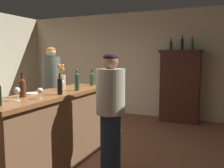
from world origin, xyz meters
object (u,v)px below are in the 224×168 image
(wine_bottle_pinot, at_px, (92,78))
(patron_tall, at_px, (52,88))
(display_cabinet, at_px, (180,85))
(bar_counter, at_px, (54,130))
(wine_glass_front, at_px, (40,91))
(display_bottle_center, at_px, (192,44))
(display_bottle_left, at_px, (171,45))
(wine_bottle_syrah, at_px, (60,85))
(wine_bottle_merlot, at_px, (77,81))
(cheese_plate, at_px, (31,93))
(wine_glass_rear, at_px, (17,91))
(wine_bottle_rose, at_px, (23,87))
(bartender, at_px, (110,109))
(flower_arrangement, at_px, (61,79))
(display_bottle_midleft, at_px, (182,43))
(wine_glass_mid, at_px, (62,83))

(wine_bottle_pinot, bearing_deg, patron_tall, 173.58)
(display_cabinet, relative_size, wine_bottle_pinot, 6.21)
(bar_counter, bearing_deg, wine_glass_front, -68.60)
(wine_bottle_pinot, xyz_separation_m, display_bottle_center, (1.37, 2.27, 0.66))
(bar_counter, xyz_separation_m, wine_glass_front, (0.18, -0.45, 0.62))
(display_bottle_left, bearing_deg, wine_bottle_syrah, -103.34)
(bar_counter, xyz_separation_m, display_bottle_center, (1.45, 3.23, 1.31))
(bar_counter, xyz_separation_m, display_cabinet, (1.21, 3.23, 0.35))
(bar_counter, relative_size, wine_bottle_merlot, 7.22)
(wine_bottle_pinot, distance_m, cheese_plate, 1.19)
(wine_glass_front, bearing_deg, wine_glass_rear, -124.85)
(wine_bottle_rose, relative_size, wine_bottle_merlot, 0.95)
(cheese_plate, bearing_deg, display_cabinet, 67.52)
(wine_glass_rear, xyz_separation_m, bartender, (0.75, 0.84, -0.30))
(wine_glass_front, height_order, patron_tall, patron_tall)
(wine_bottle_syrah, relative_size, patron_tall, 0.16)
(wine_bottle_rose, distance_m, cheese_plate, 0.29)
(flower_arrangement, xyz_separation_m, display_bottle_midleft, (1.45, 2.72, 0.66))
(display_cabinet, height_order, wine_glass_front, display_cabinet)
(wine_bottle_merlot, bearing_deg, display_bottle_left, 74.87)
(wine_bottle_pinot, bearing_deg, wine_glass_rear, -91.77)
(bar_counter, distance_m, display_bottle_midleft, 3.70)
(wine_glass_rear, relative_size, display_bottle_left, 0.55)
(display_cabinet, height_order, wine_bottle_syrah, display_cabinet)
(wine_bottle_syrah, height_order, bartender, bartender)
(flower_arrangement, bearing_deg, wine_bottle_rose, -82.90)
(flower_arrangement, relative_size, display_bottle_left, 1.34)
(wine_glass_mid, bearing_deg, wine_bottle_rose, -92.37)
(wine_glass_front, relative_size, cheese_plate, 0.75)
(wine_glass_mid, height_order, display_bottle_left, display_bottle_left)
(display_bottle_midleft, distance_m, display_bottle_center, 0.22)
(flower_arrangement, relative_size, cheese_plate, 2.18)
(cheese_plate, distance_m, display_bottle_midleft, 3.79)
(bar_counter, relative_size, patron_tall, 1.31)
(wine_bottle_syrah, bearing_deg, wine_glass_rear, -105.22)
(wine_bottle_rose, bearing_deg, display_cabinet, 70.21)
(display_bottle_midleft, bearing_deg, display_cabinet, 180.00)
(wine_bottle_merlot, height_order, display_bottle_center, display_bottle_center)
(wine_bottle_rose, bearing_deg, patron_tall, 116.24)
(wine_bottle_syrah, bearing_deg, wine_bottle_merlot, 89.93)
(bar_counter, bearing_deg, display_bottle_midleft, 69.09)
(wine_bottle_merlot, relative_size, wine_glass_front, 2.40)
(display_cabinet, xyz_separation_m, patron_tall, (-2.06, -2.17, 0.07))
(wine_bottle_syrah, relative_size, bartender, 0.17)
(wine_glass_front, height_order, display_bottle_center, display_bottle_center)
(wine_bottle_merlot, distance_m, display_bottle_midleft, 3.15)
(bar_counter, bearing_deg, display_bottle_center, 65.73)
(wine_bottle_merlot, height_order, wine_glass_mid, wine_bottle_merlot)
(wine_glass_rear, relative_size, bartender, 0.10)
(display_cabinet, distance_m, patron_tall, 2.99)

